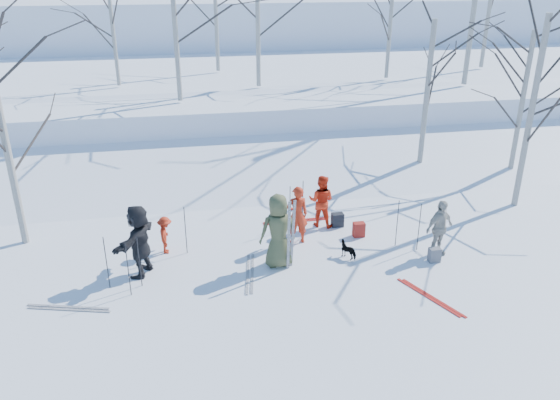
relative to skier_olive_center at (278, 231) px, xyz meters
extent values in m
plane|color=white|center=(0.26, -0.35, -0.96)|extent=(120.00, 120.00, 0.00)
cube|color=white|center=(0.26, 6.65, -0.81)|extent=(70.00, 9.49, 4.12)
cube|color=white|center=(0.26, 16.65, 0.04)|extent=(70.00, 18.00, 2.20)
cube|color=white|center=(0.26, 37.65, 1.04)|extent=(90.00, 30.00, 6.00)
imported|color=#444A2C|center=(0.00, 0.00, 0.00)|extent=(1.00, 0.70, 1.93)
imported|color=#B12510|center=(0.73, 1.13, -0.14)|extent=(0.61, 0.41, 1.65)
imported|color=red|center=(1.65, 2.05, -0.18)|extent=(0.94, 0.87, 1.56)
imported|color=#B12510|center=(-2.81, 1.21, -0.45)|extent=(0.40, 0.67, 1.03)
imported|color=beige|center=(4.22, -0.24, -0.19)|extent=(0.98, 0.68, 1.54)
imported|color=black|center=(-3.40, 0.22, -0.04)|extent=(1.22, 1.77, 1.84)
imported|color=black|center=(1.88, 0.04, -0.74)|extent=(0.52, 0.57, 0.45)
cube|color=silver|center=(0.21, -0.28, -0.01)|extent=(0.08, 0.16, 1.90)
cube|color=silver|center=(0.33, -0.20, -0.01)|extent=(0.12, 0.23, 1.89)
cylinder|color=black|center=(-3.39, -0.37, -0.29)|extent=(0.02, 0.02, 1.34)
cylinder|color=black|center=(1.17, 2.32, -0.29)|extent=(0.02, 0.02, 1.34)
cylinder|color=black|center=(-2.27, 1.07, -0.29)|extent=(0.02, 0.02, 1.34)
cylinder|color=black|center=(0.71, 1.98, -0.29)|extent=(0.02, 0.02, 1.34)
cylinder|color=black|center=(-4.14, -0.30, -0.29)|extent=(0.02, 0.02, 1.34)
cylinder|color=black|center=(-3.62, -0.73, -0.29)|extent=(0.02, 0.02, 1.34)
cylinder|color=black|center=(3.33, 0.42, -0.29)|extent=(0.02, 0.02, 1.34)
cylinder|color=black|center=(3.82, 0.10, -0.29)|extent=(0.02, 0.02, 1.34)
cube|color=maroon|center=(2.53, 1.15, -0.75)|extent=(0.32, 0.22, 0.42)
cube|color=#5A5B62|center=(3.99, -0.59, -0.77)|extent=(0.30, 0.20, 0.38)
cube|color=black|center=(2.12, 1.90, -0.76)|extent=(0.34, 0.24, 0.40)
camera|label=1|loc=(-2.24, -11.98, 6.06)|focal=35.00mm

